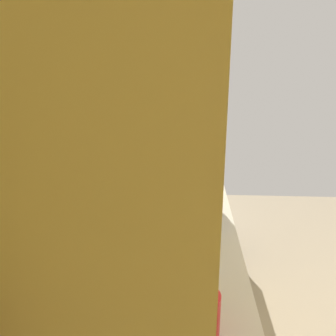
{
  "coord_description": "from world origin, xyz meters",
  "views": [
    {
      "loc": [
        -1.62,
        1.35,
        1.89
      ],
      "look_at": [
        0.04,
        1.43,
        1.34
      ],
      "focal_mm": 38.98,
      "sensor_mm": 36.0,
      "label": 1
    }
  ],
  "objects_px": {
    "oven_range": "(185,209)",
    "bowl": "(196,263)",
    "kettle": "(199,314)",
    "microwave": "(181,193)"
  },
  "relations": [
    {
      "from": "microwave",
      "to": "kettle",
      "type": "bearing_deg",
      "value": -175.18
    },
    {
      "from": "bowl",
      "to": "kettle",
      "type": "distance_m",
      "value": 0.43
    },
    {
      "from": "oven_range",
      "to": "microwave",
      "type": "relative_size",
      "value": 2.35
    },
    {
      "from": "microwave",
      "to": "bowl",
      "type": "xyz_separation_m",
      "value": [
        -0.58,
        -0.08,
        -0.12
      ]
    },
    {
      "from": "oven_range",
      "to": "bowl",
      "type": "bearing_deg",
      "value": -178.15
    },
    {
      "from": "microwave",
      "to": "kettle",
      "type": "xyz_separation_m",
      "value": [
        -1.0,
        -0.08,
        -0.06
      ]
    },
    {
      "from": "microwave",
      "to": "bowl",
      "type": "height_order",
      "value": "microwave"
    },
    {
      "from": "oven_range",
      "to": "bowl",
      "type": "height_order",
      "value": "oven_range"
    },
    {
      "from": "oven_range",
      "to": "kettle",
      "type": "distance_m",
      "value": 2.1
    },
    {
      "from": "microwave",
      "to": "bowl",
      "type": "distance_m",
      "value": 0.6
    }
  ]
}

